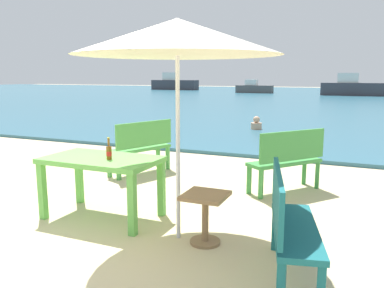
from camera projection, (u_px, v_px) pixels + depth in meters
name	position (u px, v px, depth m)	size (l,w,h in m)	color
ground_plane	(99.00, 254.00, 3.81)	(120.00, 120.00, 0.00)	beige
sea_water	(328.00, 97.00, 30.92)	(120.00, 50.00, 0.08)	#2D6075
picnic_table_green	(102.00, 166.00, 4.71)	(1.40, 0.80, 0.76)	#60B24C
beer_bottle_amber	(109.00, 152.00, 4.56)	(0.07, 0.07, 0.26)	brown
patio_umbrella	(177.00, 37.00, 3.84)	(2.10, 2.10, 2.30)	silver
side_table_wood	(205.00, 211.00, 4.01)	(0.44, 0.44, 0.54)	olive
bench_teal_center	(288.00, 219.00, 3.27)	(0.63, 1.25, 0.95)	#196066
bench_green_left	(288.00, 157.00, 5.75)	(1.03, 1.16, 0.95)	#3D8C42
bench_green_right	(142.00, 144.00, 6.86)	(0.78, 1.25, 0.95)	#4C9E47
swimmer_person	(256.00, 124.00, 12.12)	(0.34, 0.34, 0.41)	tan
boat_sailboat	(174.00, 84.00, 46.22)	(5.61, 1.53, 2.04)	#38383F
boat_ferry	(254.00, 88.00, 37.74)	(3.58, 0.98, 1.30)	#4C4C4C
boat_fishing_trawler	(352.00, 87.00, 32.70)	(5.20, 1.42, 1.89)	#38383F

